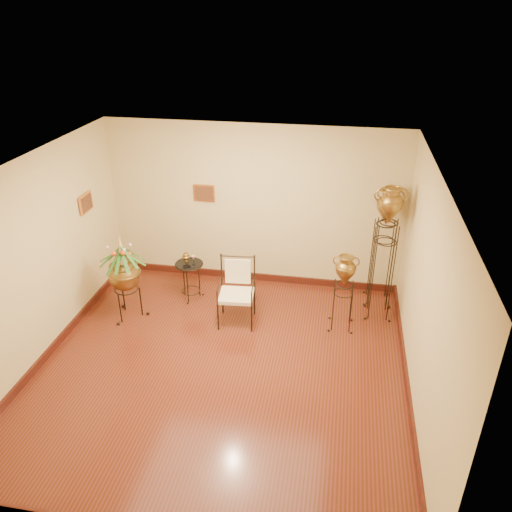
% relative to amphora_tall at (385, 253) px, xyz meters
% --- Properties ---
extents(ground, '(5.00, 5.00, 0.00)m').
position_rel_amphora_tall_xyz_m(ground, '(-2.15, -1.73, -1.11)').
color(ground, maroon).
rests_on(ground, ground).
extents(room_shell, '(5.02, 5.02, 2.81)m').
position_rel_amphora_tall_xyz_m(room_shell, '(-2.16, -1.72, 0.62)').
color(room_shell, '#CFC585').
rests_on(room_shell, ground).
extents(amphora_tall, '(0.54, 0.54, 2.17)m').
position_rel_amphora_tall_xyz_m(amphora_tall, '(0.00, 0.00, 0.00)').
color(amphora_tall, black).
rests_on(amphora_tall, ground).
extents(amphora_mid, '(0.57, 0.57, 1.99)m').
position_rel_amphora_tall_xyz_m(amphora_mid, '(0.00, 0.42, -0.11)').
color(amphora_mid, black).
rests_on(amphora_mid, ground).
extents(amphora_short, '(0.46, 0.46, 1.25)m').
position_rel_amphora_tall_xyz_m(amphora_short, '(-0.57, -0.44, -0.49)').
color(amphora_short, black).
rests_on(amphora_short, ground).
extents(planter_urn, '(0.96, 0.96, 1.44)m').
position_rel_amphora_tall_xyz_m(planter_urn, '(-3.90, -0.74, -0.31)').
color(planter_urn, black).
rests_on(planter_urn, ground).
extents(armchair, '(0.64, 0.60, 1.05)m').
position_rel_amphora_tall_xyz_m(armchair, '(-2.17, -0.61, -0.58)').
color(armchair, black).
rests_on(armchair, ground).
extents(side_table, '(0.50, 0.50, 0.83)m').
position_rel_amphora_tall_xyz_m(side_table, '(-3.09, -0.05, -0.77)').
color(side_table, black).
rests_on(side_table, ground).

